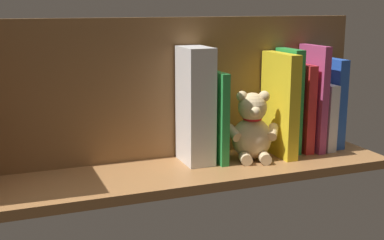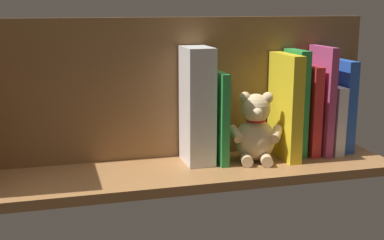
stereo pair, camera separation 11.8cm
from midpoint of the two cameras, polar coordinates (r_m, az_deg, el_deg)
name	(u,v)px [view 1 (the left image)]	position (r cm, az deg, el deg)	size (l,w,h in cm)	color
ground_plane	(192,171)	(121.32, -2.80, -5.70)	(95.79, 24.51, 2.20)	#9E6B3D
shelf_back_panel	(177,88)	(126.27, -4.33, 3.49)	(95.79, 1.50, 34.04)	brown
book_0	(332,103)	(139.39, 12.82, 1.84)	(2.73, 9.72, 23.28)	blue
book_1	(321,116)	(137.44, 11.69, 0.43)	(2.62, 11.20, 17.14)	silver
book_2	(312,98)	(134.63, 10.69, 2.36)	(1.92, 11.65, 26.96)	#B23F72
book_3	(300,108)	(133.90, 9.42, 1.34)	(2.44, 10.65, 22.32)	red
book_4	(288,101)	(132.14, 8.08, 2.09)	(2.66, 9.95, 26.19)	green
book_5	(280,105)	(128.68, 7.06, 1.67)	(2.99, 14.02, 25.49)	yellow
teddy_bear	(252,129)	(125.33, 3.98, -1.06)	(13.14, 12.51, 16.83)	#D1B284
book_6	(216,116)	(123.20, -0.09, 0.36)	(1.92, 11.78, 21.65)	green
dictionary_thick_white	(196,106)	(121.40, -2.39, 1.57)	(6.34, 10.55, 27.47)	silver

